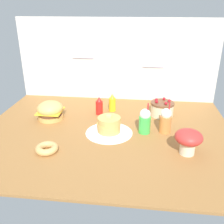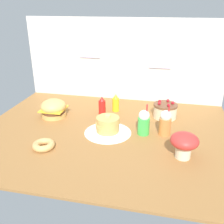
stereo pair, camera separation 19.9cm
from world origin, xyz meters
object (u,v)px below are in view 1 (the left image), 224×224
pancake_stack (109,126)px  burger (50,111)px  layer_cake (162,109)px  orange_float_cup (166,121)px  mustard_bottle (112,103)px  ketchup_bottle (99,106)px  mushroom_stool (188,139)px  cream_soda_cup (145,121)px  donut_pink_glaze (47,148)px

pancake_stack → burger: bearing=159.3°
layer_cake → orange_float_cup: orange_float_cup is taller
layer_cake → orange_float_cup: bearing=-89.1°
mustard_bottle → orange_float_cup: bearing=-38.9°
burger → mustard_bottle: bearing=24.7°
ketchup_bottle → mushroom_stool: (0.79, -0.66, 0.04)m
mustard_bottle → mushroom_stool: mushroom_stool is taller
cream_soda_cup → mushroom_stool: cream_soda_cup is taller
pancake_stack → layer_cake: bearing=42.5°
mustard_bottle → donut_pink_glaze: size_ratio=1.08×
mustard_bottle → donut_pink_glaze: (-0.41, -0.86, -0.06)m
cream_soda_cup → orange_float_cup: same height
pancake_stack → donut_pink_glaze: pancake_stack is taller
orange_float_cup → pancake_stack: bearing=-170.6°
mustard_bottle → donut_pink_glaze: bearing=-115.5°
mustard_bottle → burger: bearing=-155.3°
donut_pink_glaze → mushroom_stool: bearing=5.3°
layer_cake → cream_soda_cup: 0.43m
cream_soda_cup → orange_float_cup: bearing=10.3°
cream_soda_cup → donut_pink_glaze: bearing=-151.5°
ketchup_bottle → donut_pink_glaze: bearing=-110.7°
cream_soda_cup → orange_float_cup: 0.18m
mushroom_stool → donut_pink_glaze: bearing=-174.7°
orange_float_cup → mustard_bottle: bearing=141.1°
ketchup_bottle → mustard_bottle: 0.16m
burger → pancake_stack: burger is taller
mustard_bottle → orange_float_cup: orange_float_cup is taller
burger → orange_float_cup: 1.12m
pancake_stack → ketchup_bottle: bearing=111.0°
burger → mustard_bottle: mustard_bottle is taller
cream_soda_cup → mushroom_stool: 0.45m
pancake_stack → mustard_bottle: bearing=93.4°
burger → mushroom_stool: bearing=-21.4°
layer_cake → mushroom_stool: mushroom_stool is taller
orange_float_cup → donut_pink_glaze: (-0.93, -0.44, -0.08)m
layer_cake → mustard_bottle: size_ratio=1.25×
ketchup_bottle → orange_float_cup: (0.64, -0.32, 0.02)m
layer_cake → donut_pink_glaze: 1.22m
pancake_stack → mushroom_stool: size_ratio=1.55×
ketchup_bottle → orange_float_cup: orange_float_cup is taller
burger → mushroom_stool: (1.25, -0.49, 0.04)m
pancake_stack → cream_soda_cup: size_ratio=1.13×
mushroom_stool → cream_soda_cup: bearing=136.7°
pancake_stack → ketchup_bottle: ketchup_bottle is taller
layer_cake → donut_pink_glaze: bearing=-139.1°
orange_float_cup → mushroom_stool: (0.14, -0.34, 0.01)m
layer_cake → ketchup_bottle: ketchup_bottle is taller
ketchup_bottle → mushroom_stool: bearing=-39.7°
ketchup_bottle → mustard_bottle: bearing=39.8°
burger → mushroom_stool: size_ratio=1.21×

